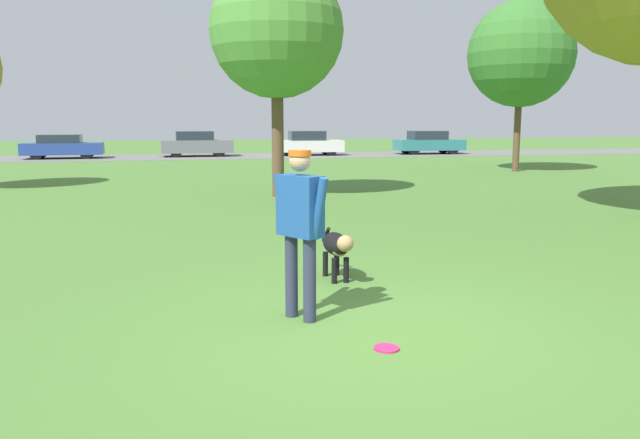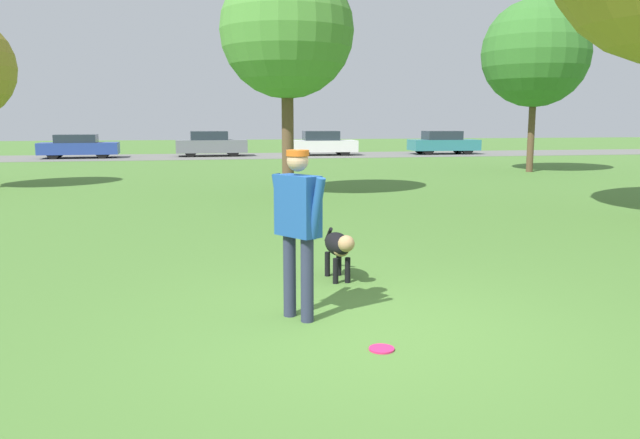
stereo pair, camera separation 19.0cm
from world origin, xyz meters
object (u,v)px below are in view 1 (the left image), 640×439
dog (337,246)px  parked_car_white (308,143)px  parked_car_blue (62,147)px  parked_car_grey (196,144)px  parked_car_teal (429,143)px  tree_mid_center (277,31)px  person (300,219)px  tree_far_right (521,54)px  frisbee (387,348)px

dog → parked_car_white: (5.50, 27.78, 0.24)m
parked_car_blue → parked_car_grey: bearing=1.6°
parked_car_teal → tree_mid_center: bearing=-121.3°
dog → parked_car_teal: (12.80, 27.59, 0.24)m
person → tree_far_right: 20.50m
parked_car_grey → frisbee: bearing=-90.3°
person → tree_mid_center: (1.43, 10.28, 3.22)m
frisbee → tree_mid_center: bearing=85.7°
tree_mid_center → parked_car_blue: size_ratio=1.47×
dog → parked_car_blue: parked_car_blue is taller
dog → parked_car_blue: size_ratio=0.26×
parked_car_grey → parked_car_white: parked_car_grey is taller
dog → tree_far_right: size_ratio=0.16×
person → frisbee: person is taller
person → dog: person is taller
person → parked_car_grey: person is taller
person → parked_car_teal: bearing=121.6°
tree_far_right → tree_mid_center: (-10.48, -6.03, -0.28)m
tree_mid_center → parked_car_blue: bearing=114.1°
parked_car_blue → tree_mid_center: bearing=-67.9°
parked_car_grey → parked_car_white: size_ratio=1.01×
person → tree_mid_center: bearing=138.7°
tree_mid_center → parked_car_teal: bearing=57.1°
frisbee → parked_car_blue: 31.08m
dog → parked_car_white: 28.32m
frisbee → tree_mid_center: tree_mid_center is taller
parked_car_white → person: bearing=-99.7°
tree_far_right → parked_car_blue: 23.17m
frisbee → parked_car_white: parked_car_white is taller
parked_car_grey → parked_car_teal: bearing=-3.7°
parked_car_teal → tree_far_right: bearing=-95.8°
frisbee → tree_mid_center: size_ratio=0.04×
person → parked_car_grey: bearing=146.8°
person → parked_car_teal: 32.02m
parked_car_grey → parked_car_teal: (13.62, -0.54, -0.01)m
parked_car_grey → tree_mid_center: bearing=-87.0°
person → parked_car_teal: size_ratio=0.42×
parked_car_teal → parked_car_grey: bearing=179.3°
person → parked_car_teal: person is taller
parked_car_white → parked_car_teal: 7.31m
person → frisbee: (0.58, -1.02, -1.02)m
tree_mid_center → parked_car_teal: (12.12, 18.73, -3.57)m
tree_mid_center → parked_car_white: 19.85m
tree_far_right → parked_car_teal: tree_far_right is taller
tree_far_right → parked_car_blue: tree_far_right is taller
tree_far_right → parked_car_teal: size_ratio=1.62×
parked_car_grey → dog: bearing=-89.8°
tree_mid_center → parked_car_grey: 19.65m
frisbee → tree_far_right: (11.34, 17.33, 4.52)m
parked_car_blue → parked_car_white: size_ratio=1.05×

